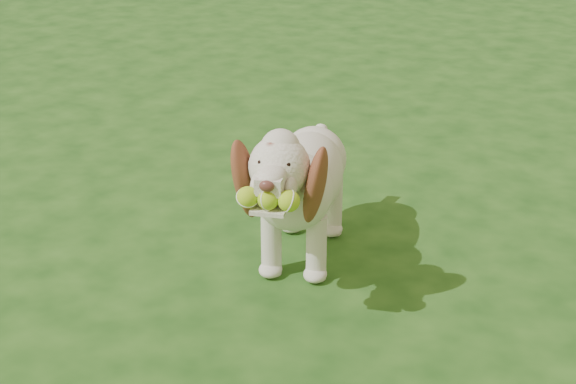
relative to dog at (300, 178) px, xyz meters
The scene contains 2 objects.
ground 0.67m from the dog, 123.52° to the left, with size 80.00×80.00×0.00m, color #184112.
dog is the anchor object (origin of this frame).
Camera 1 is at (1.90, -3.05, 1.70)m, focal length 55.00 mm.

